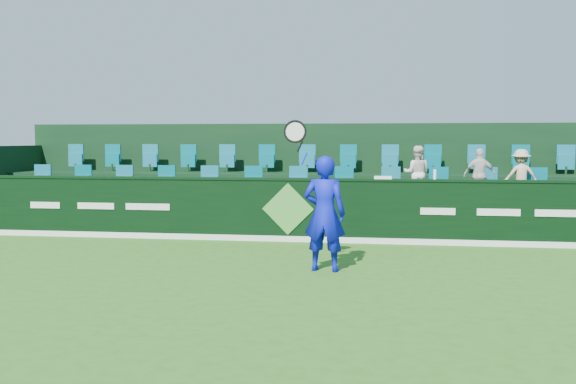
% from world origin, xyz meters
% --- Properties ---
extents(ground, '(60.00, 60.00, 0.00)m').
position_xyz_m(ground, '(0.00, 0.00, 0.00)').
color(ground, '#2F6919').
rests_on(ground, ground).
extents(sponsor_hoarding, '(16.00, 0.25, 1.35)m').
position_xyz_m(sponsor_hoarding, '(0.00, 4.00, 0.67)').
color(sponsor_hoarding, black).
rests_on(sponsor_hoarding, ground).
extents(stand_tier_front, '(16.00, 2.00, 0.80)m').
position_xyz_m(stand_tier_front, '(0.00, 5.10, 0.40)').
color(stand_tier_front, black).
rests_on(stand_tier_front, ground).
extents(stand_tier_back, '(16.00, 1.80, 1.30)m').
position_xyz_m(stand_tier_back, '(0.00, 7.00, 0.65)').
color(stand_tier_back, black).
rests_on(stand_tier_back, ground).
extents(stand_rear, '(16.00, 4.10, 2.60)m').
position_xyz_m(stand_rear, '(0.00, 7.44, 1.22)').
color(stand_rear, black).
rests_on(stand_rear, ground).
extents(seat_row_front, '(13.50, 0.50, 0.60)m').
position_xyz_m(seat_row_front, '(0.00, 5.50, 1.10)').
color(seat_row_front, '#12677F').
rests_on(seat_row_front, stand_tier_front).
extents(seat_row_back, '(13.50, 0.50, 0.60)m').
position_xyz_m(seat_row_back, '(0.00, 7.30, 1.60)').
color(seat_row_back, '#12677F').
rests_on(seat_row_back, stand_tier_back).
extents(tennis_player, '(1.10, 0.53, 2.54)m').
position_xyz_m(tennis_player, '(1.03, 0.99, 0.97)').
color(tennis_player, '#0B14BF').
rests_on(tennis_player, ground).
extents(spectator_left, '(0.65, 0.53, 1.23)m').
position_xyz_m(spectator_left, '(2.73, 5.12, 1.41)').
color(spectator_left, white).
rests_on(spectator_left, stand_tier_front).
extents(spectator_middle, '(0.69, 0.29, 1.18)m').
position_xyz_m(spectator_middle, '(4.09, 5.12, 1.39)').
color(spectator_middle, silver).
rests_on(spectator_middle, stand_tier_front).
extents(spectator_right, '(0.78, 0.49, 1.16)m').
position_xyz_m(spectator_right, '(4.96, 5.12, 1.38)').
color(spectator_right, '#C9B68E').
rests_on(spectator_right, stand_tier_front).
extents(towel, '(0.36, 0.23, 0.05)m').
position_xyz_m(towel, '(1.98, 4.00, 1.38)').
color(towel, white).
rests_on(towel, sponsor_hoarding).
extents(drinks_bottle, '(0.07, 0.07, 0.20)m').
position_xyz_m(drinks_bottle, '(3.04, 4.00, 1.45)').
color(drinks_bottle, white).
rests_on(drinks_bottle, sponsor_hoarding).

